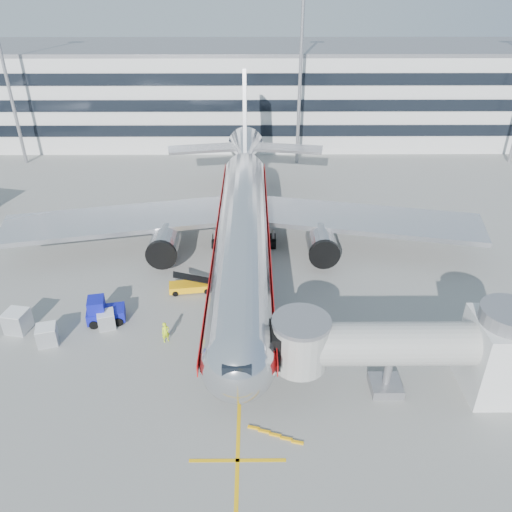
{
  "coord_description": "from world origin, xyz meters",
  "views": [
    {
      "loc": [
        1.0,
        -34.54,
        26.14
      ],
      "look_at": [
        1.26,
        4.56,
        4.0
      ],
      "focal_mm": 35.0,
      "sensor_mm": 36.0,
      "label": 1
    }
  ],
  "objects_px": {
    "cargo_container_left": "(17,321)",
    "cargo_container_front": "(47,335)",
    "main_jet": "(243,220)",
    "baggage_tug": "(103,312)",
    "ramp_worker": "(166,332)",
    "belt_loader": "(191,286)",
    "cargo_container_right": "(106,320)"
  },
  "relations": [
    {
      "from": "ramp_worker",
      "to": "cargo_container_left",
      "type": "bearing_deg",
      "value": 142.52
    },
    {
      "from": "baggage_tug",
      "to": "cargo_container_front",
      "type": "xyz_separation_m",
      "value": [
        -3.79,
        -2.88,
        -0.21
      ]
    },
    {
      "from": "main_jet",
      "to": "cargo_container_front",
      "type": "bearing_deg",
      "value": -137.46
    },
    {
      "from": "cargo_container_left",
      "to": "belt_loader",
      "type": "bearing_deg",
      "value": 22.99
    },
    {
      "from": "main_jet",
      "to": "belt_loader",
      "type": "bearing_deg",
      "value": -125.76
    },
    {
      "from": "main_jet",
      "to": "ramp_worker",
      "type": "bearing_deg",
      "value": -113.26
    },
    {
      "from": "baggage_tug",
      "to": "cargo_container_right",
      "type": "bearing_deg",
      "value": -61.76
    },
    {
      "from": "cargo_container_left",
      "to": "cargo_container_front",
      "type": "height_order",
      "value": "cargo_container_left"
    },
    {
      "from": "cargo_container_front",
      "to": "main_jet",
      "type": "bearing_deg",
      "value": 42.54
    },
    {
      "from": "main_jet",
      "to": "belt_loader",
      "type": "height_order",
      "value": "main_jet"
    },
    {
      "from": "baggage_tug",
      "to": "cargo_container_left",
      "type": "xyz_separation_m",
      "value": [
        -6.86,
        -1.18,
        -0.09
      ]
    },
    {
      "from": "ramp_worker",
      "to": "belt_loader",
      "type": "bearing_deg",
      "value": 50.19
    },
    {
      "from": "main_jet",
      "to": "cargo_container_front",
      "type": "height_order",
      "value": "main_jet"
    },
    {
      "from": "cargo_container_right",
      "to": "main_jet",
      "type": "bearing_deg",
      "value": 47.01
    },
    {
      "from": "belt_loader",
      "to": "ramp_worker",
      "type": "distance_m",
      "value": 7.53
    },
    {
      "from": "main_jet",
      "to": "baggage_tug",
      "type": "relative_size",
      "value": 14.82
    },
    {
      "from": "belt_loader",
      "to": "cargo_container_front",
      "type": "relative_size",
      "value": 2.3
    },
    {
      "from": "baggage_tug",
      "to": "cargo_container_front",
      "type": "height_order",
      "value": "baggage_tug"
    },
    {
      "from": "baggage_tug",
      "to": "main_jet",
      "type": "bearing_deg",
      "value": 44.07
    },
    {
      "from": "cargo_container_front",
      "to": "ramp_worker",
      "type": "bearing_deg",
      "value": 0.89
    },
    {
      "from": "cargo_container_left",
      "to": "cargo_container_front",
      "type": "relative_size",
      "value": 1.08
    },
    {
      "from": "cargo_container_left",
      "to": "ramp_worker",
      "type": "xyz_separation_m",
      "value": [
        12.61,
        -1.55,
        -0.03
      ]
    },
    {
      "from": "main_jet",
      "to": "cargo_container_left",
      "type": "bearing_deg",
      "value": -145.95
    },
    {
      "from": "main_jet",
      "to": "ramp_worker",
      "type": "xyz_separation_m",
      "value": [
        -6.1,
        -14.19,
        -3.32
      ]
    },
    {
      "from": "belt_loader",
      "to": "cargo_container_left",
      "type": "relative_size",
      "value": 2.12
    },
    {
      "from": "main_jet",
      "to": "belt_loader",
      "type": "distance_m",
      "value": 9.11
    },
    {
      "from": "main_jet",
      "to": "cargo_container_left",
      "type": "xyz_separation_m",
      "value": [
        -18.7,
        -12.64,
        -3.29
      ]
    },
    {
      "from": "cargo_container_left",
      "to": "cargo_container_front",
      "type": "xyz_separation_m",
      "value": [
        3.07,
        -1.7,
        -0.12
      ]
    },
    {
      "from": "main_jet",
      "to": "cargo_container_front",
      "type": "relative_size",
      "value": 27.0
    },
    {
      "from": "baggage_tug",
      "to": "cargo_container_right",
      "type": "distance_m",
      "value": 0.94
    },
    {
      "from": "main_jet",
      "to": "cargo_container_front",
      "type": "distance_m",
      "value": 21.49
    },
    {
      "from": "main_jet",
      "to": "ramp_worker",
      "type": "relative_size",
      "value": 27.92
    }
  ]
}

